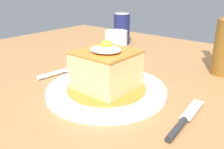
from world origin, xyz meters
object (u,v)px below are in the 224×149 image
object	(u,v)px
main_plate	(107,89)
soda_can	(122,29)
drinking_glass	(116,50)
knife	(182,123)
fork	(57,73)

from	to	relation	value
main_plate	soda_can	xyz separation A→B (m)	(-0.27, 0.41, 0.05)
main_plate	drinking_glass	bearing A→B (deg)	122.65
soda_can	drinking_glass	distance (m)	0.28
drinking_glass	main_plate	bearing A→B (deg)	-57.35
main_plate	soda_can	bearing A→B (deg)	123.20
soda_can	drinking_glass	world-z (taller)	soda_can
knife	main_plate	bearing A→B (deg)	174.34
main_plate	fork	bearing A→B (deg)	179.22
main_plate	knife	size ratio (longest dim) A/B	1.66
main_plate	knife	bearing A→B (deg)	-5.66
knife	soda_can	distance (m)	0.63
soda_can	fork	bearing A→B (deg)	-78.29
knife	fork	bearing A→B (deg)	176.71
fork	soda_can	distance (m)	0.42
main_plate	fork	world-z (taller)	main_plate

